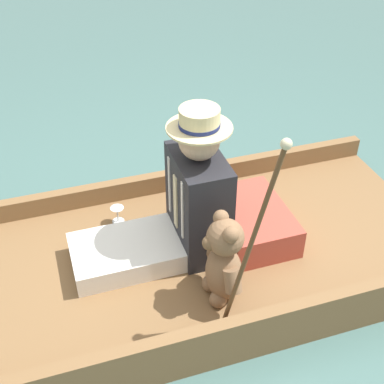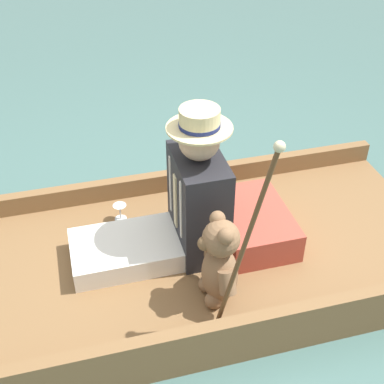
{
  "view_description": "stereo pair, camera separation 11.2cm",
  "coord_description": "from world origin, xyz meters",
  "px_view_note": "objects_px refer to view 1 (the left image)",
  "views": [
    {
      "loc": [
        -1.9,
        0.63,
        2.01
      ],
      "look_at": [
        0.04,
        -0.01,
        0.49
      ],
      "focal_mm": 50.0,
      "sensor_mm": 36.0,
      "label": 1
    },
    {
      "loc": [
        -1.93,
        0.52,
        2.01
      ],
      "look_at": [
        0.04,
        -0.01,
        0.49
      ],
      "focal_mm": 50.0,
      "sensor_mm": 36.0,
      "label": 2
    }
  ],
  "objects_px": {
    "seated_person": "(180,207)",
    "walking_cane": "(256,229)",
    "teddy_bear": "(223,262)",
    "wine_glass": "(117,212)"
  },
  "relations": [
    {
      "from": "seated_person",
      "to": "walking_cane",
      "type": "height_order",
      "value": "walking_cane"
    },
    {
      "from": "seated_person",
      "to": "teddy_bear",
      "type": "height_order",
      "value": "seated_person"
    },
    {
      "from": "teddy_bear",
      "to": "seated_person",
      "type": "bearing_deg",
      "value": 14.29
    },
    {
      "from": "walking_cane",
      "to": "seated_person",
      "type": "bearing_deg",
      "value": 15.21
    },
    {
      "from": "walking_cane",
      "to": "wine_glass",
      "type": "bearing_deg",
      "value": 25.36
    },
    {
      "from": "seated_person",
      "to": "walking_cane",
      "type": "relative_size",
      "value": 0.86
    },
    {
      "from": "seated_person",
      "to": "teddy_bear",
      "type": "bearing_deg",
      "value": -171.96
    },
    {
      "from": "wine_glass",
      "to": "walking_cane",
      "type": "bearing_deg",
      "value": -154.64
    },
    {
      "from": "teddy_bear",
      "to": "wine_glass",
      "type": "distance_m",
      "value": 0.77
    },
    {
      "from": "teddy_bear",
      "to": "walking_cane",
      "type": "relative_size",
      "value": 0.49
    }
  ]
}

